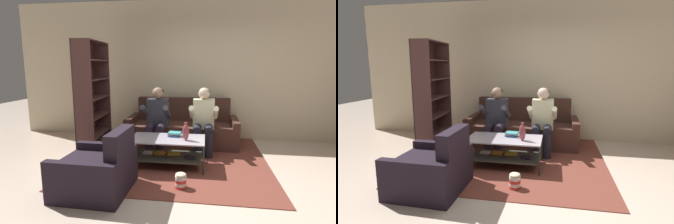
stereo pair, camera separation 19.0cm
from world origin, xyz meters
The scene contains 12 objects.
ground centered at (0.00, 0.00, 0.00)m, with size 16.80×16.80×0.00m, color beige.
back_partition centered at (0.00, 2.46, 1.45)m, with size 8.40×0.12×2.90m, color beige.
couch centered at (-0.47, 1.90, 0.30)m, with size 2.16×0.85×0.90m.
person_seated_left centered at (-0.89, 1.39, 0.64)m, with size 0.50×0.58×1.16m.
person_seated_right centered at (-0.05, 1.39, 0.64)m, with size 0.50×0.58×1.17m.
coffee_table centered at (-0.59, 0.67, 0.30)m, with size 1.15×0.62×0.45m.
area_rug centered at (-0.53, 1.16, 0.01)m, with size 3.04×3.18×0.01m.
vase centered at (-0.30, 0.59, 0.58)m, with size 0.10×0.10×0.28m.
book_stack centered at (-0.50, 0.80, 0.48)m, with size 0.21×0.18×0.06m.
bookshelf centered at (-2.05, 1.18, 0.82)m, with size 0.39×1.01×1.98m.
armchair centered at (-1.32, -0.30, 0.27)m, with size 0.87×0.89×0.81m.
popcorn_tub centered at (-0.31, -0.08, 0.11)m, with size 0.15×0.15×0.21m.
Camera 1 is at (-0.02, -3.22, 1.56)m, focal length 28.00 mm.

